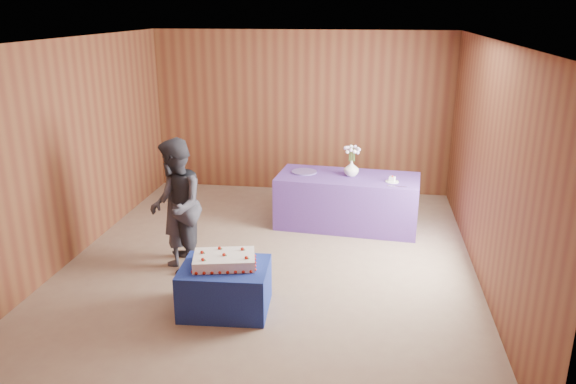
% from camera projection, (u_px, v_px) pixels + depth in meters
% --- Properties ---
extents(ground, '(6.00, 6.00, 0.00)m').
position_uv_depth(ground, '(271.00, 262.00, 7.05)').
color(ground, gray).
rests_on(ground, ground).
extents(room_shell, '(5.04, 6.04, 2.72)m').
position_uv_depth(room_shell, '(269.00, 120.00, 6.48)').
color(room_shell, brown).
rests_on(room_shell, ground).
extents(cake_table, '(0.94, 0.75, 0.50)m').
position_uv_depth(cake_table, '(225.00, 288.00, 5.87)').
color(cake_table, navy).
rests_on(cake_table, ground).
extents(serving_table, '(2.07, 1.07, 0.75)m').
position_uv_depth(serving_table, '(347.00, 201.00, 8.11)').
color(serving_table, '#513490').
rests_on(serving_table, ground).
extents(sheet_cake, '(0.74, 0.58, 0.15)m').
position_uv_depth(sheet_cake, '(224.00, 260.00, 5.80)').
color(sheet_cake, white).
rests_on(sheet_cake, cake_table).
extents(vase, '(0.26, 0.26, 0.22)m').
position_uv_depth(vase, '(351.00, 168.00, 7.98)').
color(vase, silver).
rests_on(vase, serving_table).
extents(flower_spray, '(0.24, 0.24, 0.19)m').
position_uv_depth(flower_spray, '(352.00, 150.00, 7.89)').
color(flower_spray, '#326227').
rests_on(flower_spray, vase).
extents(platter, '(0.46, 0.46, 0.02)m').
position_uv_depth(platter, '(304.00, 172.00, 8.16)').
color(platter, '#5D4993').
rests_on(platter, serving_table).
extents(plate, '(0.24, 0.24, 0.01)m').
position_uv_depth(plate, '(392.00, 182.00, 7.72)').
color(plate, silver).
rests_on(plate, serving_table).
extents(cake_slice, '(0.09, 0.09, 0.09)m').
position_uv_depth(cake_slice, '(392.00, 179.00, 7.71)').
color(cake_slice, white).
rests_on(cake_slice, plate).
extents(knife, '(0.26, 0.05, 0.00)m').
position_uv_depth(knife, '(397.00, 186.00, 7.53)').
color(knife, silver).
rests_on(knife, serving_table).
extents(guest_left, '(0.43, 0.58, 1.45)m').
position_uv_depth(guest_left, '(176.00, 207.00, 6.82)').
color(guest_left, '#3A3A44').
rests_on(guest_left, ground).
extents(guest_right, '(0.84, 0.95, 1.61)m').
position_uv_depth(guest_right, '(176.00, 206.00, 6.64)').
color(guest_right, '#31313B').
rests_on(guest_right, ground).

